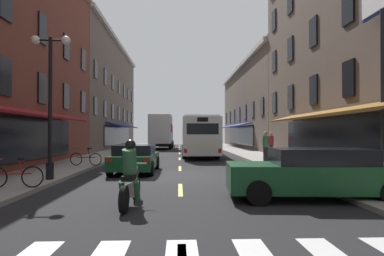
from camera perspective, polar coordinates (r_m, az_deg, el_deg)
ground_plane at (r=14.44m, az=-2.04°, el=-8.32°), size 34.80×80.00×0.10m
lane_centre_dashes at (r=14.18m, az=-2.03°, el=-8.23°), size 0.14×73.90×0.01m
sidewalk_left at (r=15.57m, az=-24.50°, el=-7.25°), size 3.00×80.00×0.14m
sidewalk_right at (r=15.60m, az=20.38°, el=-7.26°), size 3.00×80.00×0.14m
billboard_sign at (r=14.00m, az=29.68°, el=16.32°), size 0.40×2.53×7.69m
transit_bus at (r=27.46m, az=1.17°, el=-1.33°), size 2.81×12.08×3.05m
box_truck at (r=39.07m, az=-5.19°, el=-0.67°), size 2.60×7.31×3.85m
sedan_near at (r=9.89m, az=20.19°, el=-7.20°), size 4.81×2.25×1.40m
sedan_mid at (r=47.56m, az=-4.41°, el=-2.22°), size 2.09×4.57×1.39m
sedan_far at (r=15.81m, az=-9.61°, el=-5.06°), size 2.02×4.33×1.28m
motorcycle_rider at (r=8.51m, az=-10.43°, el=-8.36°), size 0.62×2.07×1.66m
bicycle_near at (r=18.27m, az=-17.60°, el=-4.98°), size 1.70×0.48×0.91m
bicycle_mid at (r=11.69m, az=-27.94°, el=-7.24°), size 1.71×0.48×0.91m
pedestrian_near at (r=24.94m, az=13.27°, el=-2.60°), size 0.47×0.52×1.74m
pedestrian_mid at (r=20.26m, az=12.40°, el=-3.01°), size 0.36×0.36×1.78m
street_lamp_twin at (r=13.34m, az=-22.96°, el=4.48°), size 1.42×0.32×5.25m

